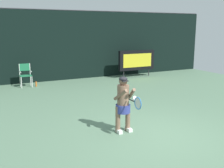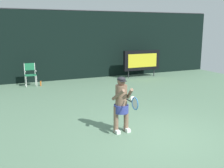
% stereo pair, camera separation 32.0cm
% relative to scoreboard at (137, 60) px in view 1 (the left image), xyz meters
% --- Properties ---
extents(ground, '(18.00, 22.00, 0.03)m').
position_rel_scoreboard_xyz_m(ground, '(-3.92, -7.71, -0.96)').
color(ground, slate).
extents(backdrop_screen, '(18.00, 0.12, 3.66)m').
position_rel_scoreboard_xyz_m(backdrop_screen, '(-3.92, 0.97, 0.86)').
color(backdrop_screen, black).
rests_on(backdrop_screen, ground).
extents(scoreboard, '(2.20, 0.21, 1.50)m').
position_rel_scoreboard_xyz_m(scoreboard, '(0.00, 0.00, 0.00)').
color(scoreboard, black).
rests_on(scoreboard, ground).
extents(umpire_chair, '(0.52, 0.44, 1.08)m').
position_rel_scoreboard_xyz_m(umpire_chair, '(-6.04, 0.08, -0.33)').
color(umpire_chair, white).
rests_on(umpire_chair, ground).
extents(water_bottle, '(0.07, 0.07, 0.27)m').
position_rel_scoreboard_xyz_m(water_bottle, '(-5.61, -0.11, -0.82)').
color(water_bottle, orange).
rests_on(water_bottle, ground).
extents(tennis_player, '(0.53, 0.60, 1.49)m').
position_rel_scoreboard_xyz_m(tennis_player, '(-4.58, -6.88, -0.13)').
color(tennis_player, white).
rests_on(tennis_player, ground).
extents(tennis_racket, '(0.03, 0.60, 0.31)m').
position_rel_scoreboard_xyz_m(tennis_racket, '(-4.54, -7.52, 0.00)').
color(tennis_racket, black).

